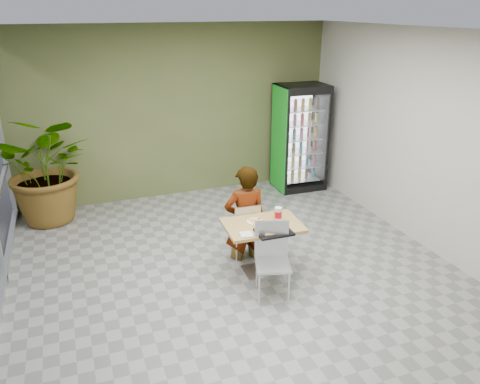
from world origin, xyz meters
The scene contains 12 objects.
ground centered at (0.00, 0.00, 0.00)m, with size 7.00×7.00×0.00m, color gray.
room_envelope centered at (0.00, 0.00, 1.60)m, with size 6.00×7.00×3.20m, color beige, non-canonical shape.
dining_table centered at (0.34, 0.16, 0.54)m, with size 1.06×0.77×0.75m.
chair_far centered at (0.29, 0.64, 0.50)m, with size 0.40×0.41×0.86m.
chair_near centered at (0.27, -0.30, 0.57)m, with size 0.54×0.54×0.97m.
seated_woman centered at (0.29, 0.68, 0.55)m, with size 0.63×0.41×1.71m, color black.
pizza_plate centered at (0.27, 0.26, 0.77)m, with size 0.34×0.31×0.03m.
soda_cup centered at (0.59, 0.22, 0.84)m, with size 0.10×0.10×0.18m.
napkin_stack centered at (0.02, -0.07, 0.76)m, with size 0.16×0.16×0.02m, color white.
cafeteria_tray centered at (0.37, -0.13, 0.76)m, with size 0.46×0.33×0.03m, color black.
beverage_fridge centered at (2.34, 2.97, 1.04)m, with size 0.97×0.76×2.08m.
potted_plant centered at (-2.33, 3.03, 0.95)m, with size 1.70×1.47×1.89m, color #2B5D25.
Camera 1 is at (-1.93, -5.02, 3.47)m, focal length 35.00 mm.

